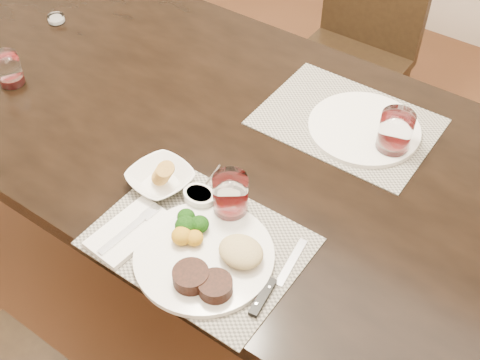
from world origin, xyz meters
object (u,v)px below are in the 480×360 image
Objects in this scene: dinner_plate at (208,257)px; cracker_bowl at (161,178)px; wine_glass_near at (230,198)px; far_plate at (364,128)px; chair_far at (357,42)px; steak_knife at (270,288)px.

cracker_bowl is at bearing 159.53° from dinner_plate.
wine_glass_near reaches higher than far_plate.
cracker_bowl is 0.20m from wine_glass_near.
chair_far is at bearing 116.24° from far_plate.
far_plate is (0.31, 0.46, -0.01)m from cracker_bowl.
wine_glass_near is 0.38× the size of far_plate.
dinner_plate is at bearing -73.13° from wine_glass_near.
wine_glass_near reaches higher than steak_knife.
chair_far reaches higher than cracker_bowl.
dinner_plate is 2.74× the size of wine_glass_near.
dinner_plate is 1.03× the size of far_plate.
steak_knife is 1.35× the size of cracker_bowl.
cracker_bowl is (0.05, -1.19, 0.27)m from chair_far.
wine_glass_near is at bearing 139.07° from steak_knife.
dinner_plate reaches higher than far_plate.
dinner_plate is 1.80× the size of cracker_bowl.
dinner_plate is at bearing -77.85° from chair_far.
chair_far is 1.39m from steak_knife.
steak_knife is at bearing -33.20° from wine_glass_near.
chair_far is at bearing 92.26° from cracker_bowl.
far_plate is at bearing -63.76° from chair_far.
dinner_plate is at bearing -26.81° from cracker_bowl.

